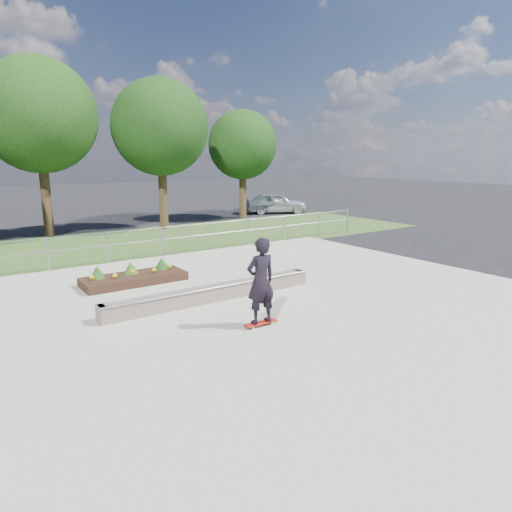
{
  "coord_description": "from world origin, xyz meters",
  "views": [
    {
      "loc": [
        -6.79,
        -8.48,
        3.74
      ],
      "look_at": [
        0.2,
        1.5,
        1.1
      ],
      "focal_mm": 32.0,
      "sensor_mm": 36.0,
      "label": 1
    }
  ],
  "objects_px": {
    "skateboarder": "(261,281)",
    "parked_car": "(276,203)",
    "grind_ledge": "(214,293)",
    "planter_bed": "(134,277)"
  },
  "relations": [
    {
      "from": "grind_ledge",
      "to": "parked_car",
      "type": "bearing_deg",
      "value": 47.94
    },
    {
      "from": "grind_ledge",
      "to": "skateboarder",
      "type": "xyz_separation_m",
      "value": [
        -0.07,
        -2.21,
        0.83
      ]
    },
    {
      "from": "skateboarder",
      "to": "parked_car",
      "type": "height_order",
      "value": "skateboarder"
    },
    {
      "from": "grind_ledge",
      "to": "planter_bed",
      "type": "bearing_deg",
      "value": 110.66
    },
    {
      "from": "grind_ledge",
      "to": "parked_car",
      "type": "xyz_separation_m",
      "value": [
        13.28,
        14.72,
        0.45
      ]
    },
    {
      "from": "planter_bed",
      "to": "parked_car",
      "type": "relative_size",
      "value": 0.71
    },
    {
      "from": "grind_ledge",
      "to": "planter_bed",
      "type": "xyz_separation_m",
      "value": [
        -1.1,
        2.91,
        -0.02
      ]
    },
    {
      "from": "skateboarder",
      "to": "parked_car",
      "type": "xyz_separation_m",
      "value": [
        13.36,
        16.93,
        -0.38
      ]
    },
    {
      "from": "grind_ledge",
      "to": "skateboarder",
      "type": "distance_m",
      "value": 2.36
    },
    {
      "from": "planter_bed",
      "to": "parked_car",
      "type": "height_order",
      "value": "parked_car"
    }
  ]
}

